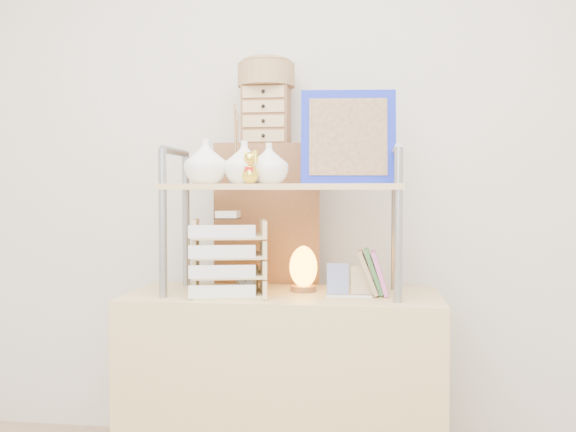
{
  "coord_description": "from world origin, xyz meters",
  "views": [
    {
      "loc": [
        0.33,
        -1.24,
        1.14
      ],
      "look_at": [
        0.02,
        1.2,
        1.05
      ],
      "focal_mm": 40.0,
      "sensor_mm": 36.0,
      "label": 1
    }
  ],
  "objects_px": {
    "letter_tray": "(228,262)",
    "cabinet": "(267,296)",
    "salt_lamp": "(303,268)",
    "desk": "(283,389)"
  },
  "relations": [
    {
      "from": "cabinet",
      "to": "salt_lamp",
      "type": "relative_size",
      "value": 7.53
    },
    {
      "from": "letter_tray",
      "to": "salt_lamp",
      "type": "height_order",
      "value": "letter_tray"
    },
    {
      "from": "desk",
      "to": "salt_lamp",
      "type": "xyz_separation_m",
      "value": [
        0.07,
        0.06,
        0.47
      ]
    },
    {
      "from": "desk",
      "to": "salt_lamp",
      "type": "height_order",
      "value": "salt_lamp"
    },
    {
      "from": "letter_tray",
      "to": "cabinet",
      "type": "bearing_deg",
      "value": 80.19
    },
    {
      "from": "cabinet",
      "to": "salt_lamp",
      "type": "bearing_deg",
      "value": -65.64
    },
    {
      "from": "desk",
      "to": "cabinet",
      "type": "relative_size",
      "value": 0.89
    },
    {
      "from": "cabinet",
      "to": "salt_lamp",
      "type": "distance_m",
      "value": 0.4
    },
    {
      "from": "salt_lamp",
      "to": "desk",
      "type": "bearing_deg",
      "value": -138.54
    },
    {
      "from": "cabinet",
      "to": "salt_lamp",
      "type": "xyz_separation_m",
      "value": [
        0.19,
        -0.31,
        0.17
      ]
    }
  ]
}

